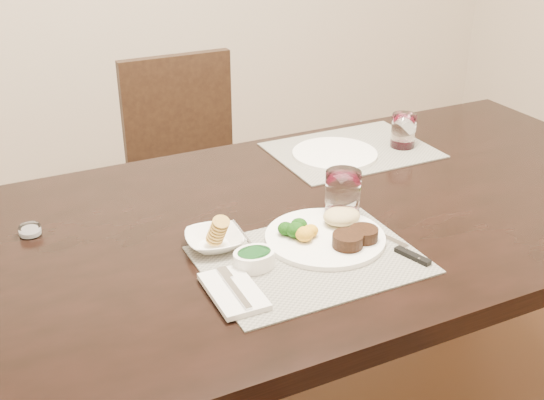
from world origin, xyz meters
name	(u,v)px	position (x,y,z in m)	size (l,w,h in m)	color
dining_table	(314,240)	(0.00, 0.00, 0.67)	(2.00, 1.00, 0.75)	black
chair_far	(190,167)	(0.00, 0.93, 0.50)	(0.42, 0.42, 0.90)	black
placemat_near	(310,260)	(-0.12, -0.20, 0.75)	(0.46, 0.34, 0.00)	gray
placemat_far	(351,150)	(0.29, 0.29, 0.75)	(0.46, 0.34, 0.00)	gray
dinner_plate	(331,233)	(-0.04, -0.14, 0.77)	(0.27, 0.27, 0.05)	white
napkin_fork	(233,291)	(-0.32, -0.25, 0.76)	(0.10, 0.17, 0.02)	white
steak_knife	(406,251)	(0.08, -0.27, 0.76)	(0.05, 0.21, 0.01)	silver
cracker_bowl	(214,240)	(-0.29, -0.06, 0.77)	(0.15, 0.15, 0.06)	white
sauce_ramekin	(254,258)	(-0.24, -0.17, 0.77)	(0.09, 0.14, 0.07)	white
wine_glass_near	(343,197)	(0.04, -0.06, 0.81)	(0.08, 0.08, 0.12)	silver
far_plate	(335,154)	(0.22, 0.28, 0.76)	(0.25, 0.25, 0.01)	white
wine_glass_far	(403,132)	(0.44, 0.25, 0.80)	(0.07, 0.07, 0.10)	silver
salt_cellar	(30,231)	(-0.65, 0.18, 0.76)	(0.05, 0.05, 0.02)	silver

